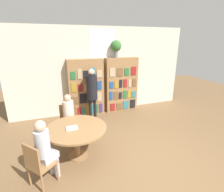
{
  "coord_description": "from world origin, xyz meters",
  "views": [
    {
      "loc": [
        -1.81,
        -2.45,
        2.54
      ],
      "look_at": [
        -0.22,
        1.91,
        1.05
      ],
      "focal_mm": 28.0,
      "sensor_mm": 36.0,
      "label": 1
    }
  ],
  "objects_px": {
    "chair_near_camera": "(38,163)",
    "seated_reader_left": "(69,114)",
    "bookshelf_right": "(121,85)",
    "chair_left_side": "(68,119)",
    "seated_reader_right": "(45,147)",
    "flower_vase": "(116,46)",
    "reading_table": "(76,132)",
    "bookshelf_left": "(86,88)",
    "librarian_standing": "(92,89)"
  },
  "relations": [
    {
      "from": "seated_reader_left",
      "to": "bookshelf_right",
      "type": "bearing_deg",
      "value": -148.73
    },
    {
      "from": "bookshelf_right",
      "to": "seated_reader_right",
      "type": "xyz_separation_m",
      "value": [
        -2.67,
        -2.82,
        -0.26
      ]
    },
    {
      "from": "flower_vase",
      "to": "seated_reader_right",
      "type": "distance_m",
      "value": 4.08
    },
    {
      "from": "flower_vase",
      "to": "seated_reader_right",
      "type": "relative_size",
      "value": 0.47
    },
    {
      "from": "chair_left_side",
      "to": "seated_reader_right",
      "type": "height_order",
      "value": "seated_reader_right"
    },
    {
      "from": "bookshelf_right",
      "to": "chair_left_side",
      "type": "relative_size",
      "value": 2.2
    },
    {
      "from": "bookshelf_left",
      "to": "seated_reader_right",
      "type": "bearing_deg",
      "value": -115.67
    },
    {
      "from": "flower_vase",
      "to": "seated_reader_left",
      "type": "bearing_deg",
      "value": -141.87
    },
    {
      "from": "chair_near_camera",
      "to": "librarian_standing",
      "type": "xyz_separation_m",
      "value": [
        1.58,
        2.44,
        0.56
      ]
    },
    {
      "from": "seated_reader_left",
      "to": "chair_left_side",
      "type": "bearing_deg",
      "value": -90.0
    },
    {
      "from": "bookshelf_left",
      "to": "chair_near_camera",
      "type": "bearing_deg",
      "value": -116.97
    },
    {
      "from": "chair_near_camera",
      "to": "seated_reader_right",
      "type": "relative_size",
      "value": 0.71
    },
    {
      "from": "chair_left_side",
      "to": "seated_reader_left",
      "type": "bearing_deg",
      "value": 90.0
    },
    {
      "from": "flower_vase",
      "to": "reading_table",
      "type": "distance_m",
      "value": 3.4
    },
    {
      "from": "seated_reader_right",
      "to": "flower_vase",
      "type": "bearing_deg",
      "value": 99.24
    },
    {
      "from": "seated_reader_right",
      "to": "bookshelf_left",
      "type": "bearing_deg",
      "value": 114.55
    },
    {
      "from": "bookshelf_right",
      "to": "flower_vase",
      "type": "relative_size",
      "value": 3.33
    },
    {
      "from": "bookshelf_right",
      "to": "seated_reader_right",
      "type": "bearing_deg",
      "value": -133.42
    },
    {
      "from": "bookshelf_left",
      "to": "librarian_standing",
      "type": "relative_size",
      "value": 1.15
    },
    {
      "from": "bookshelf_right",
      "to": "seated_reader_left",
      "type": "height_order",
      "value": "bookshelf_right"
    },
    {
      "from": "seated_reader_right",
      "to": "bookshelf_right",
      "type": "bearing_deg",
      "value": 96.79
    },
    {
      "from": "bookshelf_left",
      "to": "flower_vase",
      "type": "height_order",
      "value": "flower_vase"
    },
    {
      "from": "bookshelf_right",
      "to": "librarian_standing",
      "type": "bearing_deg",
      "value": -157.78
    },
    {
      "from": "chair_near_camera",
      "to": "chair_left_side",
      "type": "xyz_separation_m",
      "value": [
        0.71,
        1.65,
        0.0
      ]
    },
    {
      "from": "bookshelf_left",
      "to": "seated_reader_left",
      "type": "relative_size",
      "value": 1.58
    },
    {
      "from": "chair_left_side",
      "to": "reading_table",
      "type": "bearing_deg",
      "value": 90.0
    },
    {
      "from": "bookshelf_left",
      "to": "seated_reader_right",
      "type": "xyz_separation_m",
      "value": [
        -1.36,
        -2.82,
        -0.26
      ]
    },
    {
      "from": "bookshelf_right",
      "to": "seated_reader_left",
      "type": "distance_m",
      "value": 2.57
    },
    {
      "from": "bookshelf_left",
      "to": "chair_near_camera",
      "type": "relative_size",
      "value": 2.2
    },
    {
      "from": "bookshelf_right",
      "to": "reading_table",
      "type": "distance_m",
      "value": 3.09
    },
    {
      "from": "chair_left_side",
      "to": "bookshelf_left",
      "type": "bearing_deg",
      "value": -125.22
    },
    {
      "from": "librarian_standing",
      "to": "chair_left_side",
      "type": "bearing_deg",
      "value": -138.02
    },
    {
      "from": "seated_reader_left",
      "to": "bookshelf_left",
      "type": "bearing_deg",
      "value": -121.66
    },
    {
      "from": "flower_vase",
      "to": "chair_near_camera",
      "type": "distance_m",
      "value": 4.34
    },
    {
      "from": "chair_left_side",
      "to": "seated_reader_left",
      "type": "xyz_separation_m",
      "value": [
        0.01,
        -0.18,
        0.21
      ]
    },
    {
      "from": "librarian_standing",
      "to": "seated_reader_left",
      "type": "bearing_deg",
      "value": -131.81
    },
    {
      "from": "bookshelf_right",
      "to": "chair_near_camera",
      "type": "xyz_separation_m",
      "value": [
        -2.81,
        -2.94,
        -0.48
      ]
    },
    {
      "from": "reading_table",
      "to": "chair_near_camera",
      "type": "xyz_separation_m",
      "value": [
        -0.77,
        -0.64,
        -0.13
      ]
    },
    {
      "from": "flower_vase",
      "to": "bookshelf_right",
      "type": "bearing_deg",
      "value": -1.26
    },
    {
      "from": "seated_reader_left",
      "to": "seated_reader_right",
      "type": "height_order",
      "value": "seated_reader_right"
    },
    {
      "from": "chair_near_camera",
      "to": "seated_reader_left",
      "type": "height_order",
      "value": "seated_reader_left"
    },
    {
      "from": "bookshelf_left",
      "to": "chair_near_camera",
      "type": "xyz_separation_m",
      "value": [
        -1.5,
        -2.94,
        -0.48
      ]
    },
    {
      "from": "bookshelf_right",
      "to": "chair_left_side",
      "type": "height_order",
      "value": "bookshelf_right"
    },
    {
      "from": "bookshelf_left",
      "to": "seated_reader_right",
      "type": "height_order",
      "value": "bookshelf_left"
    },
    {
      "from": "seated_reader_right",
      "to": "chair_near_camera",
      "type": "bearing_deg",
      "value": -90.0
    },
    {
      "from": "bookshelf_right",
      "to": "chair_near_camera",
      "type": "height_order",
      "value": "bookshelf_right"
    },
    {
      "from": "bookshelf_left",
      "to": "flower_vase",
      "type": "bearing_deg",
      "value": 0.27
    },
    {
      "from": "bookshelf_right",
      "to": "seated_reader_left",
      "type": "xyz_separation_m",
      "value": [
        -2.09,
        -1.47,
        -0.27
      ]
    },
    {
      "from": "reading_table",
      "to": "seated_reader_left",
      "type": "bearing_deg",
      "value": 93.79
    },
    {
      "from": "bookshelf_right",
      "to": "reading_table",
      "type": "xyz_separation_m",
      "value": [
        -2.04,
        -2.3,
        -0.35
      ]
    }
  ]
}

